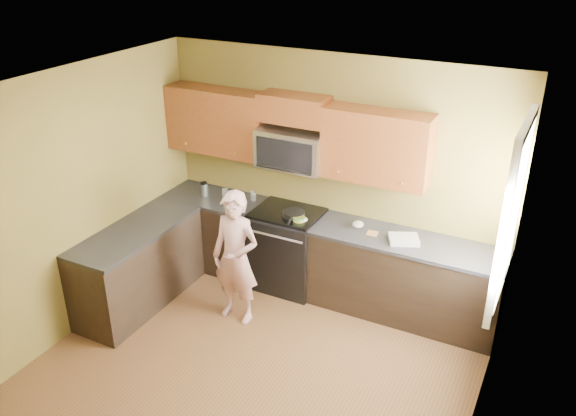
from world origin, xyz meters
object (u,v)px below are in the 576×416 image
Objects in this scene: stove at (287,248)px; butter_tub at (299,223)px; woman at (236,258)px; travel_mug at (205,196)px; frying_pan at (294,216)px; microwave at (292,167)px.

butter_tub is at bearing -33.45° from stove.
woman is 10.90× the size of butter_tub.
travel_mug is (-1.33, 0.14, 0.00)m from butter_tub.
frying_pan is 3.26× the size of butter_tub.
microwave reaches higher than woman.
microwave is 0.52× the size of woman.
travel_mug is (-1.22, 0.05, -0.03)m from frying_pan.
stove is at bearing 146.55° from butter_tub.
microwave reaches higher than travel_mug.
woman is 0.85m from frying_pan.
butter_tub is (0.22, -0.27, -0.53)m from microwave.
woman is 1.25m from travel_mug.
stove is 1.20m from travel_mug.
woman is 0.81m from butter_tub.
frying_pan is 2.49× the size of travel_mug.
butter_tub is (0.11, -0.08, -0.03)m from frying_pan.
microwave is at bearing 106.97° from frying_pan.
stove is 5.36× the size of travel_mug.
frying_pan is 1.22m from travel_mug.
travel_mug is (-0.93, 0.82, 0.18)m from woman.
woman reaches higher than stove.
woman is 3.34× the size of frying_pan.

